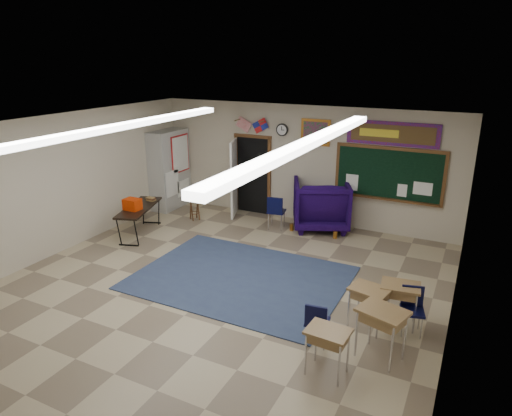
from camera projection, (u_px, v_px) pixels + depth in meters
The scene contains 24 objects.
floor at pixel (210, 294), 8.36m from camera, with size 9.00×9.00×0.00m, color tan.
back_wall at pixel (302, 164), 11.70m from camera, with size 8.00×0.04×3.00m, color #C0B39B.
left_wall at pixel (46, 188), 9.58m from camera, with size 0.04×9.00×3.00m, color #C0B39B.
right_wall at pixel (457, 261), 6.19m from camera, with size 0.04×9.00×3.00m, color #C0B39B.
ceiling at pixel (204, 130), 7.41m from camera, with size 8.00×9.00×0.04m, color #BBBCB7.
area_rug at pixel (241, 278), 8.95m from camera, with size 4.00×3.00×0.02m, color #2F3E5A.
fluorescent_strips at pixel (205, 134), 7.43m from camera, with size 3.86×6.00×0.10m, color white, non-canonical shape.
doorway at pixel (247, 176), 12.35m from camera, with size 1.10×0.89×2.16m.
chalkboard at pixel (388, 176), 10.75m from camera, with size 2.55×0.14×1.30m.
bulletin_board at pixel (392, 134), 10.44m from camera, with size 2.10×0.05×0.55m.
framed_art_print at pixel (315, 132), 11.25m from camera, with size 0.75×0.05×0.65m.
wall_clock at pixel (282, 130), 11.63m from camera, with size 0.32×0.05×0.32m.
wall_flags at pixel (252, 123), 11.93m from camera, with size 1.16×0.06×0.70m, color red, non-canonical shape.
storage_cabinet at pixel (170, 170), 12.85m from camera, with size 0.59×1.25×2.20m.
wingback_armchair at pixel (321, 204), 11.39m from camera, with size 1.32×1.36×1.24m, color #140533.
student_chair_reading at pixel (277, 212), 11.40m from camera, with size 0.43×0.43×0.87m, color black, non-canonical shape.
student_chair_desk_a at pixel (317, 323), 6.81m from camera, with size 0.36×0.36×0.73m, color black, non-canonical shape.
student_chair_desk_b at pixel (412, 312), 7.07m from camera, with size 0.37×0.37×0.75m, color black, non-canonical shape.
student_desk_front_left at pixel (368, 306), 7.20m from camera, with size 0.67×0.55×0.71m.
student_desk_front_right at pixel (399, 302), 7.29m from camera, with size 0.65×0.52×0.72m.
student_desk_back_left at pixel (327, 349), 6.16m from camera, with size 0.60×0.47×0.69m.
student_desk_back_right at pixel (381, 331), 6.46m from camera, with size 0.77×0.66×0.79m.
folding_table at pixel (140, 219), 11.05m from camera, with size 1.08×1.79×0.97m.
wooden_stool at pixel (194, 209), 12.06m from camera, with size 0.32×0.32×0.57m.
Camera 1 is at (4.07, -6.27, 4.16)m, focal length 32.00 mm.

